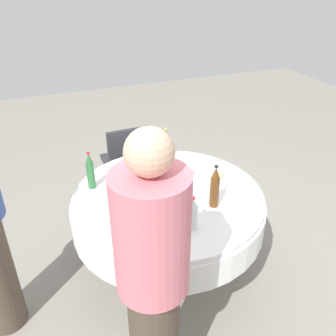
# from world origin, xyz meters

# --- Properties ---
(ground_plane) EXTENTS (10.00, 10.00, 0.00)m
(ground_plane) POSITION_xyz_m (0.00, 0.00, 0.00)
(ground_plane) COLOR gray
(dining_table) EXTENTS (1.43, 1.43, 0.74)m
(dining_table) POSITION_xyz_m (0.00, 0.00, 0.59)
(dining_table) COLOR white
(dining_table) RESTS_ON ground_plane
(bottle_brown_mid) EXTENTS (0.06, 0.06, 0.26)m
(bottle_brown_mid) POSITION_xyz_m (-0.38, -0.40, 0.86)
(bottle_brown_mid) COLOR #593314
(bottle_brown_mid) RESTS_ON dining_table
(bottle_dark_green_rear) EXTENTS (0.06, 0.06, 0.31)m
(bottle_dark_green_rear) POSITION_xyz_m (-0.22, 0.18, 0.88)
(bottle_dark_green_rear) COLOR #194728
(bottle_dark_green_rear) RESTS_ON dining_table
(bottle_green_south) EXTENTS (0.06, 0.06, 0.30)m
(bottle_green_south) POSITION_xyz_m (-0.50, 0.29, 0.88)
(bottle_green_south) COLOR #2D6B38
(bottle_green_south) RESTS_ON dining_table
(bottle_green_near) EXTENTS (0.07, 0.07, 0.25)m
(bottle_green_near) POSITION_xyz_m (0.02, -0.17, 0.86)
(bottle_green_near) COLOR #2D6B38
(bottle_green_near) RESTS_ON dining_table
(bottle_clear_north) EXTENTS (0.07, 0.07, 0.24)m
(bottle_clear_north) POSITION_xyz_m (0.00, -0.42, 0.85)
(bottle_clear_north) COLOR silver
(bottle_clear_north) RESTS_ON dining_table
(bottle_green_left) EXTENTS (0.07, 0.07, 0.29)m
(bottle_green_left) POSITION_xyz_m (0.18, 0.51, 0.87)
(bottle_green_left) COLOR #2D6B38
(bottle_green_left) RESTS_ON dining_table
(bottle_brown_front) EXTENTS (0.07, 0.07, 0.32)m
(bottle_brown_front) POSITION_xyz_m (0.24, -0.25, 0.89)
(bottle_brown_front) COLOR #593314
(bottle_brown_front) RESTS_ON dining_table
(wine_glass_near) EXTENTS (0.06, 0.06, 0.15)m
(wine_glass_near) POSITION_xyz_m (-0.00, -0.00, 0.85)
(wine_glass_near) COLOR white
(wine_glass_near) RESTS_ON dining_table
(wine_glass_north) EXTENTS (0.07, 0.07, 0.14)m
(wine_glass_north) POSITION_xyz_m (0.19, 0.13, 0.84)
(wine_glass_north) COLOR white
(wine_glass_north) RESTS_ON dining_table
(wine_glass_left) EXTENTS (0.07, 0.07, 0.14)m
(wine_glass_left) POSITION_xyz_m (-0.12, 0.53, 0.84)
(wine_glass_left) COLOR white
(wine_glass_left) RESTS_ON dining_table
(wine_glass_front) EXTENTS (0.07, 0.07, 0.14)m
(wine_glass_front) POSITION_xyz_m (-0.11, 0.28, 0.84)
(wine_glass_front) COLOR white
(wine_glass_front) RESTS_ON dining_table
(plate_west) EXTENTS (0.23, 0.23, 0.04)m
(plate_west) POSITION_xyz_m (-0.28, -0.20, 0.75)
(plate_west) COLOR white
(plate_west) RESTS_ON dining_table
(plate_inner) EXTENTS (0.25, 0.25, 0.02)m
(plate_inner) POSITION_xyz_m (0.46, -0.24, 0.75)
(plate_inner) COLOR white
(plate_inner) RESTS_ON dining_table
(plate_outer) EXTENTS (0.24, 0.24, 0.02)m
(plate_outer) POSITION_xyz_m (0.26, 0.33, 0.75)
(plate_outer) COLOR white
(plate_outer) RESTS_ON dining_table
(plate_far) EXTENTS (0.22, 0.22, 0.04)m
(plate_far) POSITION_xyz_m (0.45, 0.07, 0.75)
(plate_far) COLOR white
(plate_far) RESTS_ON dining_table
(knife_rear) EXTENTS (0.02, 0.18, 0.00)m
(knife_rear) POSITION_xyz_m (-0.56, 0.09, 0.74)
(knife_rear) COLOR silver
(knife_rear) RESTS_ON dining_table
(folded_napkin) EXTENTS (0.17, 0.17, 0.02)m
(folded_napkin) POSITION_xyz_m (-0.20, -0.49, 0.75)
(folded_napkin) COLOR white
(folded_napkin) RESTS_ON dining_table
(person_rear) EXTENTS (0.34, 0.34, 1.70)m
(person_rear) POSITION_xyz_m (-0.43, -0.90, 0.89)
(person_rear) COLOR #4C3F33
(person_rear) RESTS_ON ground_plane
(chair_left) EXTENTS (0.41, 0.41, 0.87)m
(chair_left) POSITION_xyz_m (-0.04, 1.05, 0.52)
(chair_left) COLOR #2D2D33
(chair_left) RESTS_ON ground_plane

